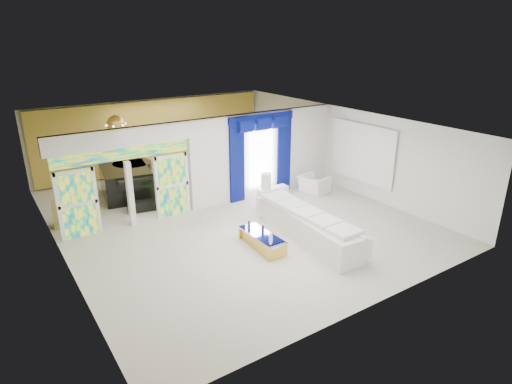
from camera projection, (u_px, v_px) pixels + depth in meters
floor at (228, 215)px, 13.96m from camera, size 12.00×12.00×0.00m
dividing_wall at (265, 154)px, 15.34m from camera, size 5.70×0.18×3.00m
dividing_header at (122, 138)px, 12.31m from camera, size 4.30×0.18×0.55m
stained_panel_left at (78, 204)px, 12.17m from camera, size 0.95×0.04×2.00m
stained_panel_right at (172, 185)px, 13.65m from camera, size 0.95×0.04×2.00m
stained_transom at (123, 154)px, 12.47m from camera, size 4.00×0.05×0.35m
window_pane at (261, 157)px, 15.15m from camera, size 1.00×0.02×2.30m
blue_drape_left at (237, 163)px, 14.62m from camera, size 0.55×0.10×2.80m
blue_drape_right at (284, 154)px, 15.66m from camera, size 0.55×0.10×2.80m
blue_pelmet at (261, 118)px, 14.65m from camera, size 2.60×0.12×0.25m
wall_mirror at (362, 153)px, 15.21m from camera, size 0.04×2.70×1.90m
gold_curtains at (156, 135)px, 18.04m from camera, size 9.70×0.12×2.90m
white_sofa at (307, 227)px, 12.21m from camera, size 1.17×4.03×0.76m
coffee_table at (262, 241)px, 11.81m from camera, size 0.68×1.67×0.36m
console_table at (273, 193)px, 15.35m from camera, size 1.15×0.37×0.38m
table_lamp at (266, 181)px, 15.02m from camera, size 0.36×0.36×0.58m
armchair at (314, 184)px, 15.79m from camera, size 1.01×1.11×0.64m
grand_piano at (126, 182)px, 15.39m from camera, size 1.88×2.29×1.05m
piano_bench at (143, 206)px, 14.26m from camera, size 1.02×0.53×0.32m
tv_console at (63, 213)px, 13.08m from camera, size 0.62×0.59×0.79m
chandelier at (116, 124)px, 14.49m from camera, size 0.60×0.60×0.60m
decanters at (261, 231)px, 11.78m from camera, size 0.17×1.03×0.23m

